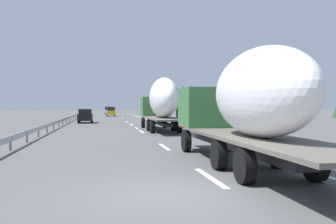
% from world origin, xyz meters
% --- Properties ---
extents(ground_plane, '(260.00, 260.00, 0.00)m').
position_xyz_m(ground_plane, '(40.00, 0.00, 0.00)').
color(ground_plane, '#4C4C4F').
extents(lane_stripe_0, '(3.20, 0.20, 0.01)m').
position_xyz_m(lane_stripe_0, '(2.00, -1.80, 0.00)').
color(lane_stripe_0, white).
rests_on(lane_stripe_0, ground_plane).
extents(lane_stripe_1, '(3.20, 0.20, 0.01)m').
position_xyz_m(lane_stripe_1, '(10.68, -1.80, 0.00)').
color(lane_stripe_1, white).
rests_on(lane_stripe_1, ground_plane).
extents(lane_stripe_2, '(3.20, 0.20, 0.01)m').
position_xyz_m(lane_stripe_2, '(22.54, -1.80, 0.00)').
color(lane_stripe_2, white).
rests_on(lane_stripe_2, ground_plane).
extents(lane_stripe_3, '(3.20, 0.20, 0.01)m').
position_xyz_m(lane_stripe_3, '(27.34, -1.80, 0.00)').
color(lane_stripe_3, white).
rests_on(lane_stripe_3, ground_plane).
extents(lane_stripe_4, '(3.20, 0.20, 0.01)m').
position_xyz_m(lane_stripe_4, '(34.01, -1.80, 0.00)').
color(lane_stripe_4, white).
rests_on(lane_stripe_4, ground_plane).
extents(lane_stripe_5, '(3.20, 0.20, 0.01)m').
position_xyz_m(lane_stripe_5, '(42.10, -1.80, 0.00)').
color(lane_stripe_5, white).
rests_on(lane_stripe_5, ground_plane).
extents(lane_stripe_6, '(3.20, 0.20, 0.01)m').
position_xyz_m(lane_stripe_6, '(56.14, -1.80, 0.00)').
color(lane_stripe_6, white).
rests_on(lane_stripe_6, ground_plane).
extents(lane_stripe_7, '(3.20, 0.20, 0.01)m').
position_xyz_m(lane_stripe_7, '(68.63, -1.80, 0.00)').
color(lane_stripe_7, white).
rests_on(lane_stripe_7, ground_plane).
extents(lane_stripe_8, '(3.20, 0.20, 0.01)m').
position_xyz_m(lane_stripe_8, '(80.11, -1.80, 0.00)').
color(lane_stripe_8, white).
rests_on(lane_stripe_8, ground_plane).
extents(edge_line_right, '(110.00, 0.20, 0.01)m').
position_xyz_m(edge_line_right, '(45.00, -5.50, 0.00)').
color(edge_line_right, white).
rests_on(edge_line_right, ground_plane).
extents(truck_lead, '(13.16, 2.55, 4.61)m').
position_xyz_m(truck_lead, '(23.09, -3.60, 2.59)').
color(truck_lead, '#387038').
rests_on(truck_lead, ground_plane).
extents(truck_trailing, '(14.10, 2.55, 4.14)m').
position_xyz_m(truck_trailing, '(3.65, -3.60, 2.36)').
color(truck_trailing, '#387038').
rests_on(truck_trailing, ground_plane).
extents(car_black_suv, '(4.47, 1.82, 1.79)m').
position_xyz_m(car_black_suv, '(39.75, 3.68, 0.91)').
color(car_black_suv, black).
rests_on(car_black_suv, ground_plane).
extents(car_white_van, '(4.80, 1.83, 1.95)m').
position_xyz_m(car_white_van, '(85.64, 0.11, 0.97)').
color(car_white_van, white).
rests_on(car_white_van, ground_plane).
extents(car_yellow_coupe, '(4.04, 1.75, 1.94)m').
position_xyz_m(car_yellow_coupe, '(69.09, -0.23, 0.96)').
color(car_yellow_coupe, gold).
rests_on(car_yellow_coupe, ground_plane).
extents(road_sign, '(0.10, 0.90, 3.28)m').
position_xyz_m(road_sign, '(39.37, -6.70, 2.26)').
color(road_sign, gray).
rests_on(road_sign, ground_plane).
extents(tree_0, '(2.99, 2.99, 6.11)m').
position_xyz_m(tree_0, '(59.07, -13.37, 3.69)').
color(tree_0, '#472D19').
rests_on(tree_0, ground_plane).
extents(tree_1, '(3.06, 3.06, 5.69)m').
position_xyz_m(tree_1, '(22.62, -12.08, 3.71)').
color(tree_1, '#472D19').
rests_on(tree_1, ground_plane).
extents(tree_2, '(2.59, 2.59, 5.58)m').
position_xyz_m(tree_2, '(56.21, -11.68, 3.52)').
color(tree_2, '#472D19').
rests_on(tree_2, ground_plane).
extents(guardrail_median, '(94.00, 0.10, 0.76)m').
position_xyz_m(guardrail_median, '(43.00, 6.00, 0.58)').
color(guardrail_median, '#9EA0A5').
rests_on(guardrail_median, ground_plane).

